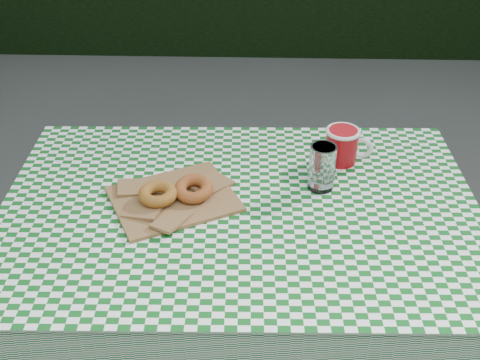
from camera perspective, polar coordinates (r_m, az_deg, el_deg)
name	(u,v)px	position (r m, az deg, el deg)	size (l,w,h in m)	color
table	(240,314)	(1.73, -0.03, -12.72)	(1.17, 0.78, 0.75)	brown
tablecloth	(240,208)	(1.47, -0.03, -2.68)	(1.19, 0.80, 0.01)	#0C5018
paper_bag	(174,198)	(1.50, -6.35, -1.72)	(0.29, 0.23, 0.02)	olive
bagel_front	(158,194)	(1.48, -7.86, -1.34)	(0.10, 0.10, 0.03)	#94651E
bagel_back	(194,189)	(1.49, -4.46, -0.85)	(0.10, 0.10, 0.03)	brown
coffee_mug	(342,146)	(1.64, 9.68, 3.26)	(0.17, 0.17, 0.10)	maroon
drinking_glass	(322,167)	(1.52, 7.84, 1.22)	(0.07, 0.07, 0.12)	silver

